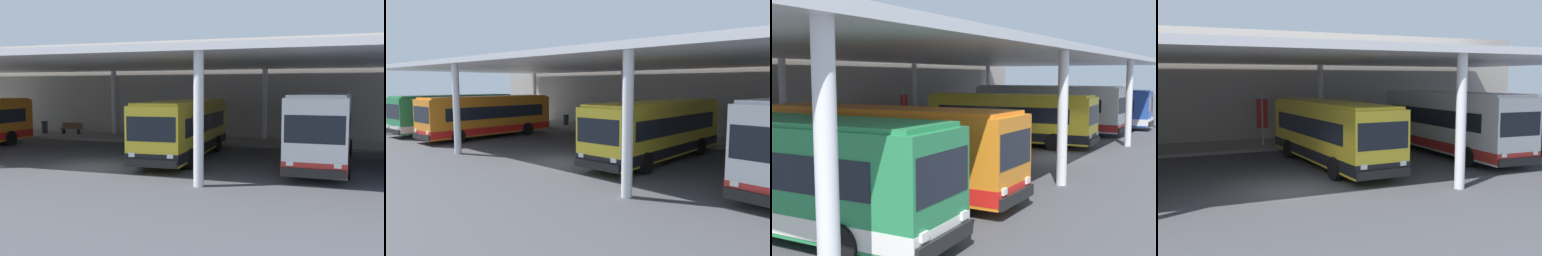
# 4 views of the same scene
# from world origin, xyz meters

# --- Properties ---
(ground_plane) EXTENTS (200.00, 200.00, 0.00)m
(ground_plane) POSITION_xyz_m (0.00, 0.00, 0.00)
(ground_plane) COLOR #47474C
(platform_kerb) EXTENTS (42.00, 4.50, 0.18)m
(platform_kerb) POSITION_xyz_m (0.00, 11.75, 0.09)
(platform_kerb) COLOR gray
(platform_kerb) RESTS_ON ground
(station_building_facade) EXTENTS (48.00, 1.60, 7.63)m
(station_building_facade) POSITION_xyz_m (0.00, 15.00, 3.81)
(station_building_facade) COLOR #ADA399
(station_building_facade) RESTS_ON ground
(canopy_shelter) EXTENTS (40.00, 17.00, 5.55)m
(canopy_shelter) POSITION_xyz_m (0.00, 5.50, 5.31)
(canopy_shelter) COLOR silver
(canopy_shelter) RESTS_ON ground
(bus_middle_bay) EXTENTS (3.07, 10.64, 3.17)m
(bus_middle_bay) POSITION_xyz_m (3.28, 4.09, 1.66)
(bus_middle_bay) COLOR yellow
(bus_middle_bay) RESTS_ON ground
(bus_far_bay) EXTENTS (2.97, 11.40, 3.57)m
(bus_far_bay) POSITION_xyz_m (10.61, 4.34, 1.84)
(bus_far_bay) COLOR white
(bus_far_bay) RESTS_ON ground
(bus_departing) EXTENTS (2.96, 10.61, 3.17)m
(bus_departing) POSITION_xyz_m (15.89, 3.00, 1.66)
(bus_departing) COLOR #284CA8
(bus_departing) RESTS_ON ground
(banner_sign) EXTENTS (0.70, 0.12, 3.20)m
(banner_sign) POSITION_xyz_m (1.41, 10.94, 1.98)
(banner_sign) COLOR #B2B2B7
(banner_sign) RESTS_ON platform_kerb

